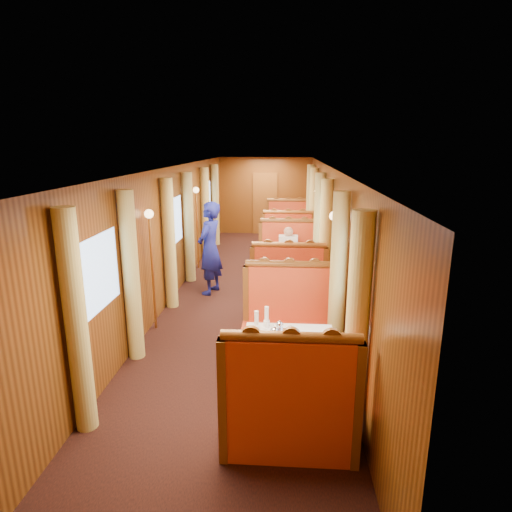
# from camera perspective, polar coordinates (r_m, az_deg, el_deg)

# --- Properties ---
(floor) EXTENTS (3.00, 12.00, 0.01)m
(floor) POSITION_cam_1_polar(r_m,az_deg,el_deg) (8.62, -0.79, -5.03)
(floor) COLOR black
(floor) RESTS_ON ground
(ceiling) EXTENTS (3.00, 12.00, 0.01)m
(ceiling) POSITION_cam_1_polar(r_m,az_deg,el_deg) (8.13, -0.85, 11.80)
(ceiling) COLOR silver
(ceiling) RESTS_ON wall_left
(wall_far) EXTENTS (3.00, 0.01, 2.50)m
(wall_far) POSITION_cam_1_polar(r_m,az_deg,el_deg) (14.20, 1.22, 7.99)
(wall_far) COLOR brown
(wall_far) RESTS_ON floor
(wall_near) EXTENTS (3.00, 0.01, 2.50)m
(wall_near) POSITION_cam_1_polar(r_m,az_deg,el_deg) (2.76, -12.19, -22.81)
(wall_near) COLOR brown
(wall_near) RESTS_ON floor
(wall_left) EXTENTS (0.01, 12.00, 2.50)m
(wall_left) POSITION_cam_1_polar(r_m,az_deg,el_deg) (8.54, -10.91, 3.22)
(wall_left) COLOR brown
(wall_left) RESTS_ON floor
(wall_right) EXTENTS (0.01, 12.00, 2.50)m
(wall_right) POSITION_cam_1_polar(r_m,az_deg,el_deg) (8.30, 9.58, 2.95)
(wall_right) COLOR brown
(wall_right) RESTS_ON floor
(doorway_far) EXTENTS (0.80, 0.04, 2.00)m
(doorway_far) POSITION_cam_1_polar(r_m,az_deg,el_deg) (14.20, 1.21, 6.97)
(doorway_far) COLOR brown
(doorway_far) RESTS_ON floor
(table_near) EXTENTS (1.05, 0.72, 0.75)m
(table_near) POSITION_cam_1_polar(r_m,az_deg,el_deg) (5.24, 4.36, -14.29)
(table_near) COLOR white
(table_near) RESTS_ON floor
(banquette_near_fwd) EXTENTS (1.30, 0.55, 1.34)m
(banquette_near_fwd) POSITION_cam_1_polar(r_m,az_deg,el_deg) (4.36, 4.43, -20.20)
(banquette_near_fwd) COLOR red
(banquette_near_fwd) RESTS_ON floor
(banquette_near_aft) EXTENTS (1.30, 0.55, 1.34)m
(banquette_near_aft) POSITION_cam_1_polar(r_m,az_deg,el_deg) (6.13, 4.33, -9.29)
(banquette_near_aft) COLOR red
(banquette_near_aft) RESTS_ON floor
(table_mid) EXTENTS (1.05, 0.72, 0.75)m
(table_mid) POSITION_cam_1_polar(r_m,az_deg,el_deg) (8.48, 4.27, -2.75)
(table_mid) COLOR white
(table_mid) RESTS_ON floor
(banquette_mid_fwd) EXTENTS (1.30, 0.55, 1.34)m
(banquette_mid_fwd) POSITION_cam_1_polar(r_m,az_deg,el_deg) (7.50, 4.29, -4.72)
(banquette_mid_fwd) COLOR red
(banquette_mid_fwd) RESTS_ON floor
(banquette_mid_aft) EXTENTS (1.30, 0.55, 1.34)m
(banquette_mid_aft) POSITION_cam_1_polar(r_m,az_deg,el_deg) (9.44, 4.26, -0.62)
(banquette_mid_aft) COLOR red
(banquette_mid_aft) RESTS_ON floor
(table_far) EXTENTS (1.05, 0.72, 0.75)m
(table_far) POSITION_cam_1_polar(r_m,az_deg,el_deg) (11.86, 4.23, 2.32)
(table_far) COLOR white
(table_far) RESTS_ON floor
(banquette_far_fwd) EXTENTS (1.30, 0.55, 1.34)m
(banquette_far_fwd) POSITION_cam_1_polar(r_m,az_deg,el_deg) (10.86, 4.24, 1.43)
(banquette_far_fwd) COLOR red
(banquette_far_fwd) RESTS_ON floor
(banquette_far_aft) EXTENTS (1.30, 0.55, 1.34)m
(banquette_far_aft) POSITION_cam_1_polar(r_m,az_deg,el_deg) (12.85, 4.23, 3.50)
(banquette_far_aft) COLOR red
(banquette_far_aft) RESTS_ON floor
(tea_tray) EXTENTS (0.42, 0.37, 0.01)m
(tea_tray) POSITION_cam_1_polar(r_m,az_deg,el_deg) (5.06, 3.54, -10.54)
(tea_tray) COLOR silver
(tea_tray) RESTS_ON table_near
(teapot_left) EXTENTS (0.19, 0.17, 0.12)m
(teapot_left) POSITION_cam_1_polar(r_m,az_deg,el_deg) (4.92, 2.44, -10.56)
(teapot_left) COLOR silver
(teapot_left) RESTS_ON tea_tray
(teapot_right) EXTENTS (0.18, 0.14, 0.14)m
(teapot_right) POSITION_cam_1_polar(r_m,az_deg,el_deg) (4.92, 4.65, -10.54)
(teapot_right) COLOR silver
(teapot_right) RESTS_ON tea_tray
(teapot_back) EXTENTS (0.15, 0.12, 0.12)m
(teapot_back) POSITION_cam_1_polar(r_m,az_deg,el_deg) (5.11, 3.14, -9.66)
(teapot_back) COLOR silver
(teapot_back) RESTS_ON tea_tray
(fruit_plate) EXTENTS (0.21, 0.21, 0.05)m
(fruit_plate) POSITION_cam_1_polar(r_m,az_deg,el_deg) (4.99, 8.04, -10.87)
(fruit_plate) COLOR white
(fruit_plate) RESTS_ON table_near
(cup_inboard) EXTENTS (0.08, 0.08, 0.26)m
(cup_inboard) POSITION_cam_1_polar(r_m,az_deg,el_deg) (5.11, 0.07, -9.01)
(cup_inboard) COLOR white
(cup_inboard) RESTS_ON table_near
(cup_outboard) EXTENTS (0.08, 0.08, 0.26)m
(cup_outboard) POSITION_cam_1_polar(r_m,az_deg,el_deg) (5.25, 1.42, -8.39)
(cup_outboard) COLOR white
(cup_outboard) RESTS_ON table_near
(rose_vase_mid) EXTENTS (0.06, 0.06, 0.36)m
(rose_vase_mid) POSITION_cam_1_polar(r_m,az_deg,el_deg) (8.30, 4.54, 0.83)
(rose_vase_mid) COLOR silver
(rose_vase_mid) RESTS_ON table_mid
(rose_vase_far) EXTENTS (0.06, 0.06, 0.36)m
(rose_vase_far) POSITION_cam_1_polar(r_m,az_deg,el_deg) (11.76, 4.23, 4.96)
(rose_vase_far) COLOR silver
(rose_vase_far) RESTS_ON table_far
(window_left_near) EXTENTS (0.01, 1.20, 0.90)m
(window_left_near) POSITION_cam_1_polar(r_m,az_deg,el_deg) (5.28, -20.45, -2.33)
(window_left_near) COLOR #87ADDD
(window_left_near) RESTS_ON wall_left
(curtain_left_near_a) EXTENTS (0.22, 0.22, 2.35)m
(curtain_left_near_a) POSITION_cam_1_polar(r_m,az_deg,el_deg) (4.67, -22.85, -8.38)
(curtain_left_near_a) COLOR tan
(curtain_left_near_a) RESTS_ON floor
(curtain_left_near_b) EXTENTS (0.22, 0.22, 2.35)m
(curtain_left_near_b) POSITION_cam_1_polar(r_m,az_deg,el_deg) (6.01, -16.30, -2.72)
(curtain_left_near_b) COLOR tan
(curtain_left_near_b) RESTS_ON floor
(window_right_near) EXTENTS (0.01, 1.20, 0.90)m
(window_right_near) POSITION_cam_1_polar(r_m,az_deg,el_deg) (4.88, 13.28, -3.14)
(window_right_near) COLOR #87ADDD
(window_right_near) RESTS_ON wall_right
(curtain_right_near_a) EXTENTS (0.22, 0.22, 2.35)m
(curtain_right_near_a) POSITION_cam_1_polar(r_m,az_deg,el_deg) (4.24, 13.28, -9.89)
(curtain_right_near_a) COLOR tan
(curtain_right_near_a) RESTS_ON floor
(curtain_right_near_b) EXTENTS (0.22, 0.22, 2.35)m
(curtain_right_near_b) POSITION_cam_1_polar(r_m,az_deg,el_deg) (5.68, 10.86, -3.36)
(curtain_right_near_b) COLOR tan
(curtain_right_near_b) RESTS_ON floor
(window_left_mid) EXTENTS (0.01, 1.20, 0.90)m
(window_left_mid) POSITION_cam_1_polar(r_m,az_deg,el_deg) (8.50, -10.88, 4.54)
(window_left_mid) COLOR #87ADDD
(window_left_mid) RESTS_ON wall_left
(curtain_left_mid_a) EXTENTS (0.22, 0.22, 2.35)m
(curtain_left_mid_a) POSITION_cam_1_polar(r_m,az_deg,el_deg) (7.79, -11.47, 1.52)
(curtain_left_mid_a) COLOR tan
(curtain_left_mid_a) RESTS_ON floor
(curtain_left_mid_b) EXTENTS (0.22, 0.22, 2.35)m
(curtain_left_mid_b) POSITION_cam_1_polar(r_m,az_deg,el_deg) (9.27, -8.96, 3.73)
(curtain_left_mid_b) COLOR tan
(curtain_left_mid_b) RESTS_ON floor
(window_right_mid) EXTENTS (0.01, 1.20, 0.90)m
(window_right_mid) POSITION_cam_1_polar(r_m,az_deg,el_deg) (8.26, 9.53, 4.31)
(window_right_mid) COLOR #87ADDD
(window_right_mid) RESTS_ON wall_right
(curtain_right_mid_a) EXTENTS (0.22, 0.22, 2.35)m
(curtain_right_mid_a) POSITION_cam_1_polar(r_m,az_deg,el_deg) (7.54, 9.19, 1.20)
(curtain_right_mid_a) COLOR tan
(curtain_right_mid_a) RESTS_ON floor
(curtain_right_mid_b) EXTENTS (0.22, 0.22, 2.35)m
(curtain_right_mid_b) POSITION_cam_1_polar(r_m,az_deg,el_deg) (9.06, 8.35, 3.50)
(curtain_right_mid_b) COLOR tan
(curtain_right_mid_b) RESTS_ON floor
(window_left_far) EXTENTS (0.01, 1.20, 0.90)m
(window_left_far) POSITION_cam_1_polar(r_m,az_deg,el_deg) (11.88, -6.61, 7.55)
(window_left_far) COLOR #87ADDD
(window_left_far) RESTS_ON wall_left
(curtain_left_far_a) EXTENTS (0.22, 0.22, 2.35)m
(curtain_left_far_a) POSITION_cam_1_polar(r_m,az_deg,el_deg) (11.14, -6.76, 5.64)
(curtain_left_far_a) COLOR tan
(curtain_left_far_a) RESTS_ON floor
(curtain_left_far_b) EXTENTS (0.22, 0.22, 2.35)m
(curtain_left_far_b) POSITION_cam_1_polar(r_m,az_deg,el_deg) (12.66, -5.46, 6.76)
(curtain_left_far_b) COLOR tan
(curtain_left_far_b) RESTS_ON floor
(window_right_far) EXTENTS (0.01, 1.20, 0.90)m
(window_right_far) POSITION_cam_1_polar(r_m,az_deg,el_deg) (11.71, 7.96, 7.40)
(window_right_far) COLOR #87ADDD
(window_right_far) RESTS_ON wall_right
(curtain_right_far_a) EXTENTS (0.22, 0.22, 2.35)m
(curtain_right_far_a) POSITION_cam_1_polar(r_m,az_deg,el_deg) (10.97, 7.62, 5.47)
(curtain_right_far_a) COLOR tan
(curtain_right_far_a) RESTS_ON floor
(curtain_right_far_b) EXTENTS (0.22, 0.22, 2.35)m
(curtain_right_far_b) POSITION_cam_1_polar(r_m,az_deg,el_deg) (12.51, 7.20, 6.62)
(curtain_right_far_b) COLOR tan
(curtain_right_far_b) RESTS_ON floor
(sconce_left_fore) EXTENTS (0.14, 0.14, 1.95)m
(sconce_left_fore) POSITION_cam_1_polar(r_m,az_deg,el_deg) (6.84, -13.84, 1.37)
(sconce_left_fore) COLOR #BF8C3F
(sconce_left_fore) RESTS_ON floor
(sconce_right_fore) EXTENTS (0.14, 0.14, 1.95)m
(sconce_right_fore) POSITION_cam_1_polar(r_m,az_deg,el_deg) (6.56, 10.16, 1.00)
(sconce_right_fore) COLOR #BF8C3F
(sconce_right_fore) RESTS_ON floor
(sconce_left_aft) EXTENTS (0.14, 0.14, 1.95)m
(sconce_left_aft) POSITION_cam_1_polar(r_m,az_deg,el_deg) (10.17, -7.91, 5.93)
(sconce_left_aft) COLOR #BF8C3F
(sconce_left_aft) RESTS_ON floor
(sconce_right_aft) EXTENTS (0.14, 0.14, 1.95)m
(sconce_right_aft) POSITION_cam_1_polar(r_m,az_deg,el_deg) (9.98, 8.11, 5.76)
(sconce_right_aft) COLOR #BF8C3F
(sconce_right_aft) RESTS_ON floor
(steward) EXTENTS (0.61, 0.77, 1.84)m
(steward) POSITION_cam_1_polar(r_m,az_deg,el_deg) (8.47, -6.17, 1.02)
(steward) COLOR navy
(steward) RESTS_ON floor
(passenger) EXTENTS (0.40, 0.44, 0.76)m
(passenger) POSITION_cam_1_polar(r_m,az_deg,el_deg) (9.16, 4.30, 0.96)
(passenger) COLOR beige
(passenger) RESTS_ON banquette_mid_aft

